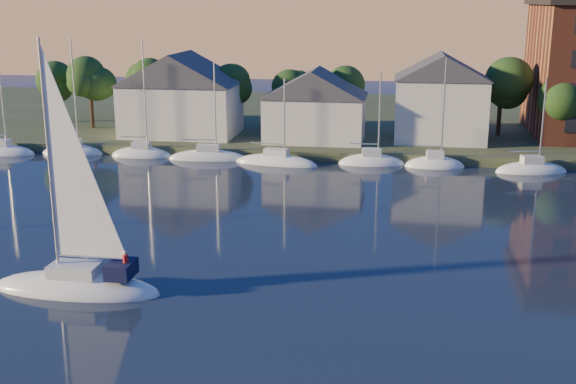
% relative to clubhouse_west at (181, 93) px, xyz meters
% --- Properties ---
extents(shoreline_land, '(160.00, 50.00, 2.00)m').
position_rel_clubhouse_west_xyz_m(shoreline_land, '(22.00, 17.00, -5.93)').
color(shoreline_land, '#354025').
rests_on(shoreline_land, ground).
extents(wooden_dock, '(120.00, 3.00, 1.00)m').
position_rel_clubhouse_west_xyz_m(wooden_dock, '(22.00, -6.00, -5.93)').
color(wooden_dock, brown).
rests_on(wooden_dock, ground).
extents(clubhouse_west, '(13.65, 9.45, 9.64)m').
position_rel_clubhouse_west_xyz_m(clubhouse_west, '(0.00, 0.00, 0.00)').
color(clubhouse_west, silver).
rests_on(clubhouse_west, shoreline_land).
extents(clubhouse_centre, '(11.55, 8.40, 8.08)m').
position_rel_clubhouse_west_xyz_m(clubhouse_centre, '(16.00, -1.00, -0.80)').
color(clubhouse_centre, silver).
rests_on(clubhouse_centre, shoreline_land).
extents(clubhouse_east, '(10.50, 8.40, 9.80)m').
position_rel_clubhouse_west_xyz_m(clubhouse_east, '(30.00, 1.00, 0.07)').
color(clubhouse_east, silver).
rests_on(clubhouse_east, shoreline_land).
extents(tree_line, '(93.40, 5.40, 8.90)m').
position_rel_clubhouse_west_xyz_m(tree_line, '(24.00, 5.00, 1.24)').
color(tree_line, '#372519').
rests_on(tree_line, shoreline_land).
extents(moored_fleet, '(63.50, 2.40, 12.05)m').
position_rel_clubhouse_west_xyz_m(moored_fleet, '(10.00, -9.00, -5.83)').
color(moored_fleet, white).
rests_on(moored_fleet, ground).
extents(hero_sailboat, '(10.25, 3.39, 15.67)m').
position_rel_clubhouse_west_xyz_m(hero_sailboat, '(7.22, -44.81, -5.29)').
color(hero_sailboat, white).
rests_on(hero_sailboat, ground).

